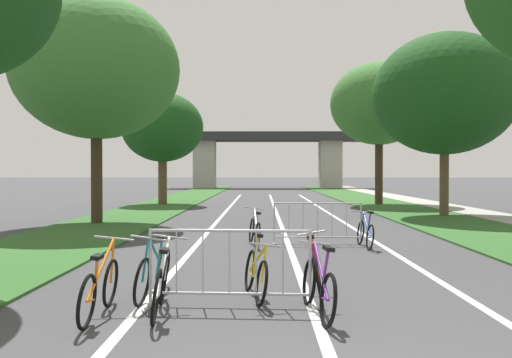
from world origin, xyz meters
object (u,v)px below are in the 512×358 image
(tree_right_pine_far, at_px, (379,104))
(bicycle_blue_1, at_px, (365,233))
(bicycle_teal_6, at_px, (154,272))
(bicycle_yellow_7, at_px, (256,273))
(bicycle_red_4, at_px, (317,271))
(bicycle_purple_0, at_px, (318,287))
(bicycle_silver_5, at_px, (255,231))
(tree_left_pine_near, at_px, (96,69))
(tree_left_oak_mid, at_px, (162,128))
(crowd_barrier_nearest, at_px, (229,269))
(bicycle_white_3, at_px, (161,285))
(crowd_barrier_second, at_px, (318,224))
(tree_right_cypress_far, at_px, (445,94))
(bicycle_orange_2, at_px, (100,288))

(tree_right_pine_far, distance_m, bicycle_blue_1, 17.16)
(bicycle_teal_6, distance_m, bicycle_yellow_7, 1.48)
(bicycle_red_4, bearing_deg, bicycle_blue_1, 76.21)
(bicycle_purple_0, xyz_separation_m, bicycle_silver_5, (-0.88, 6.06, 0.00))
(tree_left_pine_near, relative_size, tree_left_oak_mid, 1.27)
(crowd_barrier_nearest, xyz_separation_m, bicycle_silver_5, (0.27, 5.65, -0.15))
(bicycle_purple_0, height_order, bicycle_white_3, bicycle_white_3)
(crowd_barrier_second, xyz_separation_m, bicycle_teal_6, (-2.97, -5.54, -0.14))
(tree_right_cypress_far, relative_size, crowd_barrier_nearest, 3.27)
(bicycle_red_4, distance_m, bicycle_teal_6, 2.37)
(bicycle_red_4, bearing_deg, crowd_barrier_nearest, -151.04)
(tree_left_oak_mid, distance_m, bicycle_white_3, 22.48)
(bicycle_orange_2, bearing_deg, bicycle_yellow_7, 26.50)
(crowd_barrier_nearest, height_order, bicycle_yellow_7, crowd_barrier_nearest)
(tree_left_pine_near, xyz_separation_m, bicycle_white_3, (4.41, -11.31, -4.98))
(bicycle_purple_0, bearing_deg, tree_left_oak_mid, 98.97)
(tree_left_pine_near, xyz_separation_m, bicycle_yellow_7, (5.61, -10.43, -5.01))
(bicycle_blue_1, bearing_deg, tree_right_pine_far, 74.08)
(tree_right_cypress_far, relative_size, bicycle_yellow_7, 4.64)
(tree_left_oak_mid, distance_m, tree_right_pine_far, 11.88)
(bicycle_blue_1, relative_size, bicycle_teal_6, 0.91)
(bicycle_red_4, xyz_separation_m, bicycle_yellow_7, (-0.89, -0.05, -0.02))
(crowd_barrier_nearest, relative_size, bicycle_orange_2, 1.34)
(bicycle_purple_0, xyz_separation_m, bicycle_red_4, (0.08, 0.95, 0.02))
(tree_right_cypress_far, bearing_deg, crowd_barrier_nearest, -119.16)
(tree_right_pine_far, distance_m, bicycle_orange_2, 24.06)
(crowd_barrier_nearest, bearing_deg, bicycle_teal_6, 155.85)
(tree_left_oak_mid, bearing_deg, bicycle_yellow_7, -75.72)
(bicycle_purple_0, bearing_deg, tree_right_cypress_far, 58.50)
(bicycle_blue_1, xyz_separation_m, bicycle_orange_2, (-4.53, -6.04, 0.01))
(bicycle_purple_0, relative_size, bicycle_white_3, 1.02)
(bicycle_blue_1, xyz_separation_m, bicycle_red_4, (-1.70, -4.97, 0.03))
(tree_right_pine_far, relative_size, bicycle_blue_1, 4.94)
(bicycle_white_3, xyz_separation_m, bicycle_teal_6, (-0.28, 0.89, -0.01))
(bicycle_purple_0, distance_m, bicycle_silver_5, 6.12)
(tree_right_cypress_far, bearing_deg, bicycle_orange_2, -122.93)
(tree_right_pine_far, bearing_deg, bicycle_blue_1, -103.83)
(crowd_barrier_second, height_order, bicycle_teal_6, crowd_barrier_second)
(crowd_barrier_nearest, distance_m, crowd_barrier_second, 6.32)
(crowd_barrier_second, bearing_deg, tree_right_cypress_far, 53.07)
(bicycle_white_3, bearing_deg, tree_left_pine_near, 105.92)
(crowd_barrier_nearest, relative_size, crowd_barrier_second, 1.00)
(tree_right_pine_far, bearing_deg, bicycle_orange_2, -111.05)
(crowd_barrier_nearest, xyz_separation_m, bicycle_purple_0, (1.15, -0.41, -0.16))
(bicycle_red_4, bearing_deg, bicycle_purple_0, -90.00)
(bicycle_teal_6, bearing_deg, tree_right_pine_far, -106.39)
(bicycle_purple_0, height_order, bicycle_yellow_7, bicycle_purple_0)
(tree_right_cypress_far, distance_m, bicycle_yellow_7, 16.02)
(crowd_barrier_nearest, bearing_deg, bicycle_purple_0, -19.35)
(tree_left_pine_near, xyz_separation_m, bicycle_teal_6, (4.13, -10.42, -4.99))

